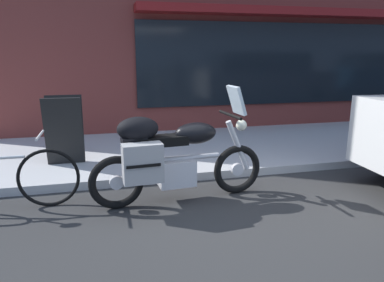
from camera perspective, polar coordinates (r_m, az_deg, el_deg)
ground_plane at (r=4.08m, az=6.52°, el=-12.23°), size 80.00×80.00×0.00m
touring_motorcycle at (r=4.27m, az=-3.48°, el=-2.25°), size 2.19×0.78×1.40m
sandwich_board_sign at (r=5.80m, az=-19.65°, el=1.63°), size 0.55×0.43×1.03m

